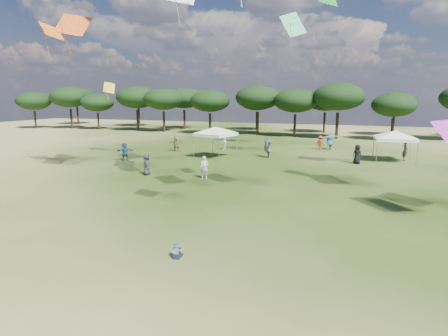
{
  "coord_description": "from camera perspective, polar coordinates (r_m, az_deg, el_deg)",
  "views": [
    {
      "loc": [
        6.2,
        -9.29,
        5.72
      ],
      "look_at": [
        0.66,
        6.0,
        2.6
      ],
      "focal_mm": 30.0,
      "sensor_mm": 36.0,
      "label": 1
    }
  ],
  "objects": [
    {
      "name": "festival_crowd",
      "position": [
        36.03,
        7.97,
        3.03
      ],
      "size": [
        28.77,
        19.93,
        1.92
      ],
      "color": "navy",
      "rests_on": "ground"
    },
    {
      "name": "tent_left",
      "position": [
        35.22,
        -1.3,
        6.1
      ],
      "size": [
        6.07,
        6.07,
        3.22
      ],
      "rotation": [
        0.0,
        0.0,
        -0.27
      ],
      "color": "gray",
      "rests_on": "ground"
    },
    {
      "name": "tent_right",
      "position": [
        36.6,
        24.68,
        5.0
      ],
      "size": [
        6.77,
        6.77,
        3.03
      ],
      "rotation": [
        0.0,
        0.0,
        0.06
      ],
      "color": "gray",
      "rests_on": "ground"
    },
    {
      "name": "tree_line",
      "position": [
        56.83,
        16.35,
        10.14
      ],
      "size": [
        108.78,
        17.63,
        7.77
      ],
      "color": "black",
      "rests_on": "ground"
    },
    {
      "name": "toddler",
      "position": [
        13.84,
        -7.17,
        -12.5
      ],
      "size": [
        0.39,
        0.43,
        0.57
      ],
      "rotation": [
        0.0,
        0.0,
        0.07
      ],
      "color": "#161A32",
      "rests_on": "ground"
    },
    {
      "name": "ground",
      "position": [
        12.55,
        -12.8,
        -16.55
      ],
      "size": [
        140.0,
        140.0,
        0.0
      ],
      "primitive_type": "plane",
      "color": "#334715",
      "rests_on": "ground"
    }
  ]
}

